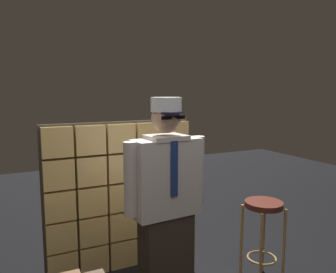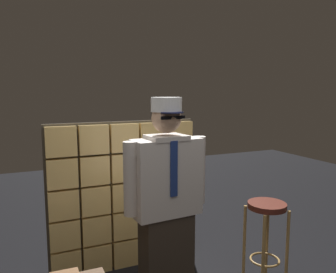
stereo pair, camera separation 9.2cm
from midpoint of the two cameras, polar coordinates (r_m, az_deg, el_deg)
name	(u,v)px [view 1 (the left image)]	position (r m, az deg, el deg)	size (l,w,h in m)	color
glass_block_wall	(122,197)	(3.37, -8.70, -10.14)	(1.48, 0.10, 1.48)	#F2C672
standing_person	(166,206)	(2.58, -1.34, -11.70)	(0.68, 0.30, 1.71)	#382D23
bar_stool	(263,222)	(3.23, 15.13, -13.98)	(0.34, 0.34, 0.77)	#592319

